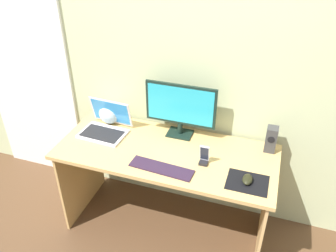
# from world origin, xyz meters

# --- Properties ---
(ground_plane) EXTENTS (8.00, 8.00, 0.00)m
(ground_plane) POSITION_xyz_m (0.00, 0.00, 0.00)
(ground_plane) COLOR #513722
(wall_back) EXTENTS (6.00, 0.04, 2.50)m
(wall_back) POSITION_xyz_m (0.00, 0.37, 1.25)
(wall_back) COLOR #B5C192
(wall_back) RESTS_ON ground_plane
(door_left) EXTENTS (0.82, 0.02, 2.02)m
(door_left) POSITION_xyz_m (-1.33, 0.33, 1.01)
(door_left) COLOR white
(door_left) RESTS_ON ground_plane
(desk) EXTENTS (1.50, 0.63, 0.73)m
(desk) POSITION_xyz_m (0.00, 0.00, 0.58)
(desk) COLOR tan
(desk) RESTS_ON ground_plane
(monitor) EXTENTS (0.51, 0.14, 0.40)m
(monitor) POSITION_xyz_m (0.03, 0.22, 0.95)
(monitor) COLOR black
(monitor) RESTS_ON desk
(speaker_right) EXTENTS (0.07, 0.08, 0.18)m
(speaker_right) POSITION_xyz_m (0.67, 0.23, 0.82)
(speaker_right) COLOR #363636
(speaker_right) RESTS_ON desk
(laptop) EXTENTS (0.34, 0.29, 0.23)m
(laptop) POSITION_xyz_m (-0.50, 0.08, 0.78)
(laptop) COLOR silver
(laptop) RESTS_ON desk
(fishbowl) EXTENTS (0.17, 0.17, 0.17)m
(fishbowl) POSITION_xyz_m (-0.52, 0.22, 0.81)
(fishbowl) COLOR silver
(fishbowl) RESTS_ON desk
(keyboard_external) EXTENTS (0.42, 0.14, 0.01)m
(keyboard_external) POSITION_xyz_m (0.03, -0.19, 0.73)
(keyboard_external) COLOR #2B1A2F
(keyboard_external) RESTS_ON desk
(mousepad) EXTENTS (0.25, 0.20, 0.00)m
(mousepad) POSITION_xyz_m (0.57, -0.15, 0.73)
(mousepad) COLOR black
(mousepad) RESTS_ON desk
(mouse) EXTENTS (0.06, 0.10, 0.04)m
(mouse) POSITION_xyz_m (0.57, -0.15, 0.75)
(mouse) COLOR black
(mouse) RESTS_ON mousepad
(phone_in_dock) EXTENTS (0.06, 0.05, 0.14)m
(phone_in_dock) POSITION_xyz_m (0.28, -0.05, 0.78)
(phone_in_dock) COLOR black
(phone_in_dock) RESTS_ON desk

